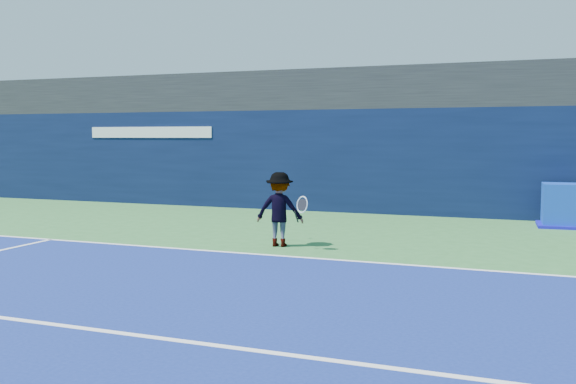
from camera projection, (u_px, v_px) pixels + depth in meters
name	position (u px, v px, depth m)	size (l,w,h in m)	color
ground	(184.00, 291.00, 9.22)	(80.00, 80.00, 0.00)	#316D33
baseline	(265.00, 255.00, 12.01)	(24.00, 0.10, 0.01)	white
service_line	(96.00, 330.00, 7.36)	(24.00, 0.10, 0.01)	white
stadium_band	(372.00, 91.00, 19.61)	(36.00, 3.00, 1.20)	black
back_wall_assembly	(364.00, 161.00, 18.87)	(36.00, 1.03, 3.00)	black
equipment_cart	(561.00, 207.00, 15.76)	(1.17, 1.17, 1.07)	#0C32AA
tennis_player	(280.00, 209.00, 12.95)	(1.24, 0.71, 1.50)	white
tennis_ball	(278.00, 188.00, 13.72)	(0.08, 0.08, 0.08)	#A8D417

